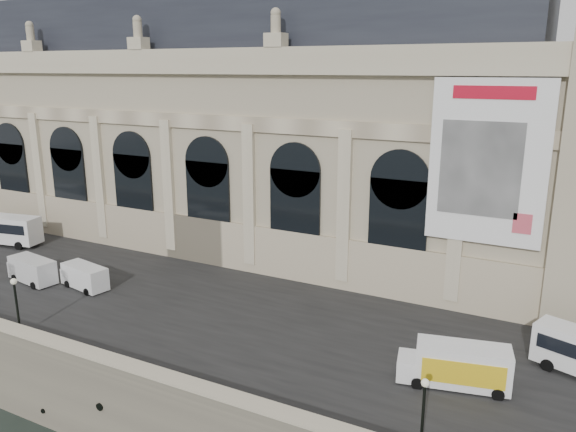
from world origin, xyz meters
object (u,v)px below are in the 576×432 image
(van_b, at_px, (31,270))
(lamp_left, at_px, (17,307))
(box_truck, at_px, (456,365))
(lamp_right, at_px, (423,416))
(van_c, at_px, (83,276))

(van_b, height_order, lamp_left, lamp_left)
(van_b, bearing_deg, lamp_left, -42.60)
(box_truck, distance_m, lamp_right, 7.59)
(van_b, relative_size, van_c, 1.06)
(van_b, distance_m, box_truck, 40.42)
(van_b, bearing_deg, box_truck, 0.30)
(van_c, distance_m, lamp_right, 35.46)
(box_truck, xyz_separation_m, lamp_right, (-0.28, -7.55, 0.75))
(van_b, height_order, van_c, van_b)
(van_c, xyz_separation_m, lamp_right, (34.40, -8.54, 1.03))
(lamp_left, bearing_deg, box_truck, 14.89)
(van_b, bearing_deg, van_c, 11.80)
(box_truck, height_order, lamp_right, lamp_right)
(van_b, xyz_separation_m, box_truck, (40.42, 0.21, 0.20))
(box_truck, bearing_deg, lamp_left, -165.11)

